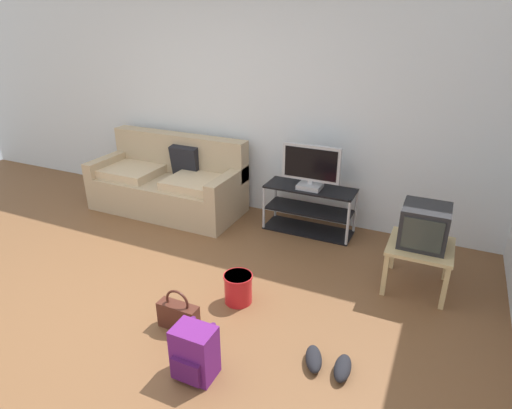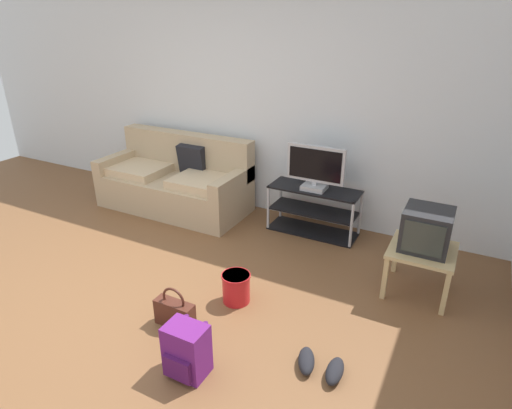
{
  "view_description": "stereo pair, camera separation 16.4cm",
  "coord_description": "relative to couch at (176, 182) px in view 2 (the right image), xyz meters",
  "views": [
    {
      "loc": [
        2.31,
        -2.1,
        2.24
      ],
      "look_at": [
        0.89,
        0.97,
        0.74
      ],
      "focal_mm": 30.14,
      "sensor_mm": 36.0,
      "label": 1
    },
    {
      "loc": [
        2.46,
        -2.02,
        2.24
      ],
      "look_at": [
        0.89,
        0.97,
        0.74
      ],
      "focal_mm": 30.14,
      "sensor_mm": 36.0,
      "label": 2
    }
  ],
  "objects": [
    {
      "name": "ground_plane",
      "position": [
        0.75,
        -1.95,
        -0.34
      ],
      "size": [
        9.0,
        9.8,
        0.02
      ],
      "primitive_type": "cube",
      "color": "brown"
    },
    {
      "name": "wall_back",
      "position": [
        0.75,
        0.5,
        1.02
      ],
      "size": [
        9.0,
        0.1,
        2.7
      ],
      "primitive_type": "cube",
      "color": "silver",
      "rests_on": "ground_plane"
    },
    {
      "name": "couch",
      "position": [
        0.0,
        0.0,
        0.0
      ],
      "size": [
        1.85,
        0.83,
        0.89
      ],
      "color": "tan",
      "rests_on": "ground_plane"
    },
    {
      "name": "tv_stand",
      "position": [
        1.77,
        0.13,
        -0.07
      ],
      "size": [
        0.98,
        0.37,
        0.52
      ],
      "color": "black",
      "rests_on": "ground_plane"
    },
    {
      "name": "flat_tv",
      "position": [
        1.77,
        0.11,
        0.43
      ],
      "size": [
        0.63,
        0.22,
        0.48
      ],
      "color": "#B2B2B7",
      "rests_on": "tv_stand"
    },
    {
      "name": "side_table",
      "position": [
        2.98,
        -0.51,
        0.03
      ],
      "size": [
        0.54,
        0.54,
        0.43
      ],
      "color": "tan",
      "rests_on": "ground_plane"
    },
    {
      "name": "crt_tv",
      "position": [
        2.98,
        -0.5,
        0.27
      ],
      "size": [
        0.38,
        0.39,
        0.35
      ],
      "color": "#232326",
      "rests_on": "side_table"
    },
    {
      "name": "backpack",
      "position": [
        1.76,
        -2.22,
        -0.15
      ],
      "size": [
        0.28,
        0.27,
        0.37
      ],
      "rotation": [
        0.0,
        0.0,
        -0.15
      ],
      "color": "#661E70",
      "rests_on": "ground_plane"
    },
    {
      "name": "handbag",
      "position": [
        1.39,
        -1.87,
        -0.21
      ],
      "size": [
        0.33,
        0.11,
        0.35
      ],
      "rotation": [
        0.0,
        0.0,
        -0.51
      ],
      "color": "#4C2319",
      "rests_on": "ground_plane"
    },
    {
      "name": "cleaning_bucket",
      "position": [
        1.65,
        -1.37,
        -0.19
      ],
      "size": [
        0.25,
        0.25,
        0.26
      ],
      "color": "red",
      "rests_on": "ground_plane"
    },
    {
      "name": "sneakers_pair",
      "position": [
        2.56,
        -1.79,
        -0.29
      ],
      "size": [
        0.37,
        0.28,
        0.09
      ],
      "color": "black",
      "rests_on": "ground_plane"
    }
  ]
}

